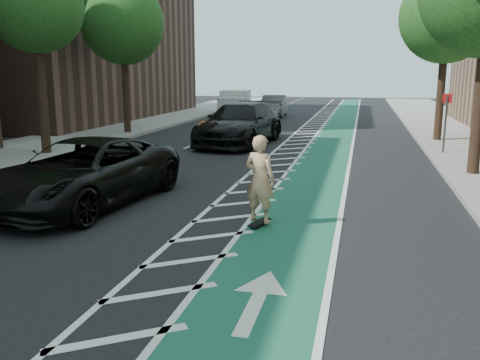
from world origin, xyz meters
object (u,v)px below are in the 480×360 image
(skateboarder, at_px, (260,179))
(barrel_a, at_px, (122,176))
(suv_near, at_px, (83,173))
(suv_far, at_px, (240,124))

(skateboarder, xyz_separation_m, barrel_a, (-4.50, 2.44, -0.63))
(skateboarder, relative_size, suv_near, 0.32)
(suv_far, relative_size, barrel_a, 7.25)
(skateboarder, distance_m, suv_near, 4.77)
(skateboarder, xyz_separation_m, suv_near, (-4.70, 0.78, -0.23))
(suv_far, xyz_separation_m, barrel_a, (-1.06, -10.03, -0.53))
(skateboarder, distance_m, barrel_a, 5.16)
(suv_near, bearing_deg, barrel_a, 89.55)
(suv_far, bearing_deg, skateboarder, -68.25)
(skateboarder, height_order, suv_far, skateboarder)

